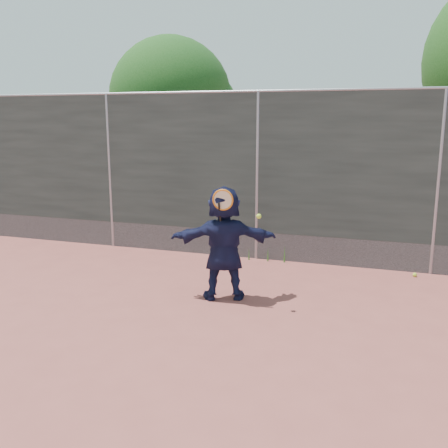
% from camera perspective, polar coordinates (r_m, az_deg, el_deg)
% --- Properties ---
extents(ground, '(80.00, 80.00, 0.00)m').
position_cam_1_polar(ground, '(6.15, -4.76, -12.40)').
color(ground, '#9E4C42').
rests_on(ground, ground).
extents(player, '(1.59, 0.98, 1.63)m').
position_cam_1_polar(player, '(7.04, 0.00, -2.17)').
color(player, '#15193A').
rests_on(player, ground).
extents(ball_ground, '(0.07, 0.07, 0.07)m').
position_cam_1_polar(ball_ground, '(8.76, 20.97, -5.44)').
color(ball_ground, '#BCE232').
rests_on(ball_ground, ground).
extents(fence, '(20.00, 0.06, 3.03)m').
position_cam_1_polar(fence, '(8.98, 3.82, 5.84)').
color(fence, '#38423D').
rests_on(fence, ground).
extents(swing_action, '(0.69, 0.15, 0.51)m').
position_cam_1_polar(swing_action, '(6.70, 0.26, 2.44)').
color(swing_action, orange).
rests_on(swing_action, ground).
extents(tree_left, '(3.15, 3.00, 4.53)m').
position_cam_1_polar(tree_left, '(12.76, -5.35, 13.71)').
color(tree_left, '#382314').
rests_on(tree_left, ground).
extents(weed_clump, '(0.68, 0.07, 0.30)m').
position_cam_1_polar(weed_clump, '(9.07, 5.32, -3.45)').
color(weed_clump, '#387226').
rests_on(weed_clump, ground).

